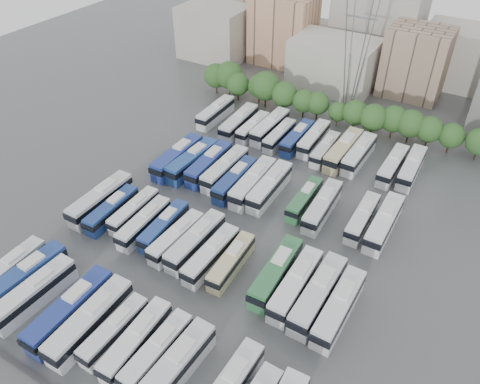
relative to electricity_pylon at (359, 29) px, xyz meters
The scene contains 49 objects.
ground 53.41m from the electricity_pylon, 92.29° to the right, with size 220.00×220.00×0.00m, color #424447.
tree_line 16.87m from the electricity_pylon, 119.49° to the right, with size 65.46×7.76×8.52m.
city_buildings 26.15m from the electricity_pylon, 113.40° to the left, with size 102.00×35.00×20.00m.
electricity_pylon is the anchor object (origin of this frame).
bus_r0_s0 79.62m from the electricity_pylon, 107.43° to the right, with size 3.03×12.26×3.82m.
bus_r0_s1 78.40m from the electricity_pylon, 105.24° to the right, with size 3.45×13.09×4.07m.
bus_r0_s2 78.86m from the electricity_pylon, 102.67° to the right, with size 3.27×12.86×4.00m.
bus_r0_s4 77.29m from the electricity_pylon, 97.90° to the right, with size 3.20×13.70×4.28m.
bus_r0_s5 76.82m from the electricity_pylon, 95.29° to the right, with size 3.22×13.62×4.25m.
bus_r0_s6 76.05m from the electricity_pylon, 92.76° to the right, with size 2.56×10.84×3.39m.
bus_r0_s7 75.70m from the electricity_pylon, 90.12° to the right, with size 3.01×11.95×3.72m.
bus_r0_s8 75.67m from the electricity_pylon, 87.68° to the right, with size 2.79×11.53×3.60m.
bus_r0_s9 76.76m from the electricity_pylon, 85.23° to the right, with size 3.41×13.27×4.13m.
bus_r1_s0 62.61m from the electricity_pylon, 112.88° to the right, with size 2.92×13.37×4.19m.
bus_r1_s1 62.35m from the electricity_pylon, 109.66° to the right, with size 2.88×11.42×3.56m.
bus_r1_s2 59.82m from the electricity_pylon, 107.19° to the right, with size 2.66×10.93×3.41m.
bus_r1_s3 60.37m from the electricity_pylon, 103.43° to the right, with size 2.91×11.64×3.63m.
bus_r1_s4 58.74m from the electricity_pylon, 100.51° to the right, with size 3.01×11.27×3.50m.
bus_r1_s5 59.37m from the electricity_pylon, 97.04° to the right, with size 2.92×11.54×3.59m.
bus_r1_s6 58.36m from the electricity_pylon, 93.95° to the right, with size 3.04×12.69×3.96m.
bus_r1_s7 59.37m from the electricity_pylon, 90.28° to the right, with size 2.88×11.95×3.73m.
bus_r1_s8 59.04m from the electricity_pylon, 87.03° to the right, with size 2.87×11.08×3.45m.
bus_r1_s10 58.49m from the electricity_pylon, 80.12° to the right, with size 3.27×13.06×4.07m.
bus_r1_s11 59.77m from the electricity_pylon, 76.95° to the right, with size 2.93×12.96×4.06m.
bus_r1_s12 60.61m from the electricity_pylon, 73.77° to the right, with size 3.16×13.69×4.28m.
bus_r1_s13 62.12m from the electricity_pylon, 70.98° to the right, with size 3.01×13.02×4.07m.
bus_r2_s1 46.55m from the electricity_pylon, 117.34° to the right, with size 3.12×13.60×4.26m.
bus_r2_s2 44.87m from the electricity_pylon, 113.86° to the right, with size 3.49×13.39×4.17m.
bus_r2_s3 43.11m from the electricity_pylon, 109.97° to the right, with size 3.25×13.09×4.08m.
bus_r2_s4 42.05m from the electricity_pylon, 105.26° to the right, with size 2.81×12.87×4.04m.
bus_r2_s5 43.14m from the electricity_pylon, 99.96° to the right, with size 2.85×12.32×3.85m.
bus_r2_s6 41.98m from the electricity_pylon, 95.36° to the right, with size 3.33×13.46×4.20m.
bus_r2_s7 41.36m from the electricity_pylon, 90.78° to the right, with size 3.13×13.11×4.09m.
bus_r2_s9 41.68m from the electricity_pylon, 80.90° to the right, with size 2.46×10.86×3.40m.
bus_r2_s10 42.72m from the electricity_pylon, 76.01° to the right, with size 3.14×12.58×3.92m.
bus_r2_s12 44.12m from the electricity_pylon, 66.62° to the right, with size 2.61×11.43×3.58m.
bus_r2_s13 45.17m from the electricity_pylon, 62.14° to the right, with size 2.88×13.05×4.09m.
bus_r3_s0 34.96m from the electricity_pylon, 140.51° to the right, with size 2.96×12.43×3.88m.
bus_r3_s2 31.60m from the electricity_pylon, 128.91° to the right, with size 3.31×13.05×4.06m.
bus_r3_s3 30.05m from the electricity_pylon, 122.92° to the right, with size 2.41×10.92×3.42m.
bus_r3_s4 27.41m from the electricity_pylon, 118.15° to the right, with size 3.07×12.92×4.04m.
bus_r3_s5 27.92m from the electricity_pylon, 108.61° to the right, with size 2.41×11.03×3.46m.
bus_r3_s6 26.45m from the electricity_pylon, 99.88° to the right, with size 2.60×11.80×3.70m.
bus_r3_s7 25.15m from the electricity_pylon, 91.47° to the right, with size 2.88×12.06×3.77m.
bus_r3_s8 27.23m from the electricity_pylon, 81.85° to the right, with size 2.51×10.88×3.40m.
bus_r3_s9 26.87m from the electricity_pylon, 72.43° to the right, with size 3.35×13.68×4.27m.
bus_r3_s10 27.53m from the electricity_pylon, 64.49° to the right, with size 3.03×12.73×3.98m.
bus_r3_s12 30.81m from the electricity_pylon, 51.33° to the right, with size 2.87×12.10×3.78m.
bus_r3_s13 31.95m from the electricity_pylon, 44.58° to the right, with size 2.86×12.42×3.89m.
Camera 1 is at (30.22, -46.84, 51.29)m, focal length 35.00 mm.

